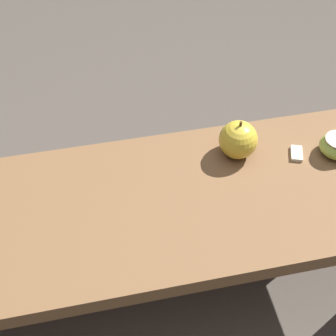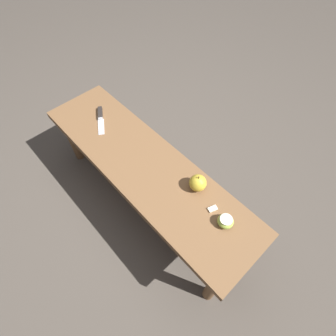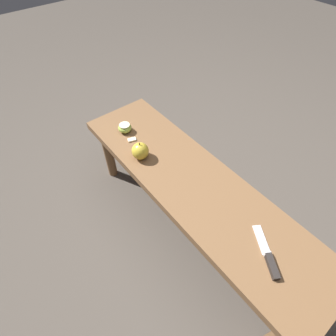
% 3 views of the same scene
% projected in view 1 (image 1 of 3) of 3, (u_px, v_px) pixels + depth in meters
% --- Properties ---
extents(ground_plane, '(8.00, 8.00, 0.00)m').
position_uv_depth(ground_plane, '(129.00, 302.00, 1.22)').
color(ground_plane, '#4C443D').
extents(wooden_bench, '(1.33, 0.37, 0.41)m').
position_uv_depth(wooden_bench, '(118.00, 226.00, 0.95)').
color(wooden_bench, brown).
rests_on(wooden_bench, ground_plane).
extents(apple_whole, '(0.08, 0.08, 0.09)m').
position_uv_depth(apple_whole, '(238.00, 140.00, 0.97)').
color(apple_whole, gold).
rests_on(apple_whole, wooden_bench).
extents(apple_cut, '(0.07, 0.07, 0.04)m').
position_uv_depth(apple_cut, '(336.00, 146.00, 0.99)').
color(apple_cut, '#9EB747').
rests_on(apple_cut, wooden_bench).
extents(apple_slice_near_knife, '(0.04, 0.05, 0.01)m').
position_uv_depth(apple_slice_near_knife, '(297.00, 153.00, 1.00)').
color(apple_slice_near_knife, silver).
rests_on(apple_slice_near_knife, wooden_bench).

